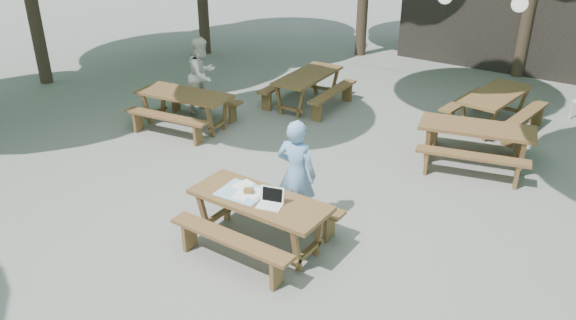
% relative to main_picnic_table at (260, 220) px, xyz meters
% --- Properties ---
extents(ground, '(80.00, 80.00, 0.00)m').
position_rel_main_picnic_table_xyz_m(ground, '(-0.03, 1.25, -0.39)').
color(ground, '#62625E').
rests_on(ground, ground).
extents(pavilion, '(6.00, 3.00, 2.80)m').
position_rel_main_picnic_table_xyz_m(pavilion, '(0.47, 11.75, 1.01)').
color(pavilion, black).
rests_on(pavilion, ground).
extents(main_picnic_table, '(2.00, 1.58, 0.75)m').
position_rel_main_picnic_table_xyz_m(main_picnic_table, '(0.00, 0.00, 0.00)').
color(main_picnic_table, brown).
rests_on(main_picnic_table, ground).
extents(picnic_table_nw, '(2.10, 1.82, 0.75)m').
position_rel_main_picnic_table_xyz_m(picnic_table_nw, '(-3.91, 2.60, 0.00)').
color(picnic_table_nw, brown).
rests_on(picnic_table_nw, ground).
extents(picnic_table_ne, '(2.22, 1.99, 0.75)m').
position_rel_main_picnic_table_xyz_m(picnic_table_ne, '(1.68, 4.25, 0.00)').
color(picnic_table_ne, brown).
rests_on(picnic_table_ne, ground).
extents(picnic_table_far_w, '(1.68, 2.04, 0.75)m').
position_rel_main_picnic_table_xyz_m(picnic_table_far_w, '(-2.47, 5.13, 0.00)').
color(picnic_table_far_w, brown).
rests_on(picnic_table_far_w, ground).
extents(picnic_table_far_e, '(1.80, 2.08, 0.75)m').
position_rel_main_picnic_table_xyz_m(picnic_table_far_e, '(1.45, 6.24, 0.00)').
color(picnic_table_far_e, brown).
rests_on(picnic_table_far_e, ground).
extents(woman, '(0.66, 0.47, 1.67)m').
position_rel_main_picnic_table_xyz_m(woman, '(0.11, 0.76, 0.45)').
color(woman, '#729FD1').
rests_on(woman, ground).
extents(second_person, '(0.71, 0.87, 1.68)m').
position_rel_main_picnic_table_xyz_m(second_person, '(-4.23, 3.53, 0.45)').
color(second_person, white).
rests_on(second_person, ground).
extents(laptop, '(0.39, 0.34, 0.24)m').
position_rel_main_picnic_table_xyz_m(laptop, '(0.24, -0.05, 0.42)').
color(laptop, white).
rests_on(laptop, main_picnic_table).
extents(tabletop_clutter, '(0.69, 0.62, 0.08)m').
position_rel_main_picnic_table_xyz_m(tabletop_clutter, '(-0.27, 0.01, 0.37)').
color(tabletop_clutter, '#3788BC').
rests_on(tabletop_clutter, main_picnic_table).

